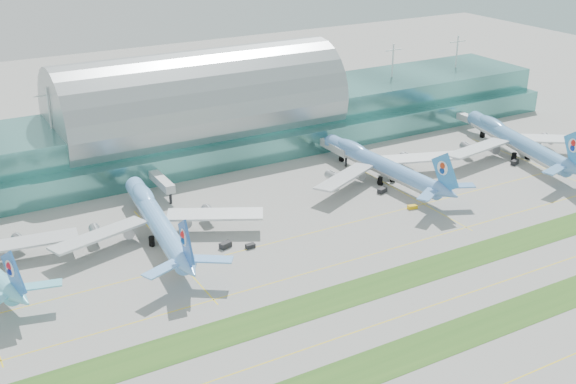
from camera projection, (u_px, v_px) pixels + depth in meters
ground at (384, 288)px, 203.27m from camera, size 700.00×700.00×0.00m
terminal at (200, 120)px, 300.62m from camera, size 340.00×69.10×36.00m
grass_strip_near at (452, 337)px, 180.88m from camera, size 420.00×12.00×0.08m
grass_strip_far at (380, 284)px, 204.85m from camera, size 420.00×12.00×0.08m
taxiline_a at (511, 381)px, 164.91m from camera, size 420.00×0.35×0.01m
taxiline_b at (416, 311)px, 192.08m from camera, size 420.00×0.35×0.01m
taxiline_c at (349, 261)px, 217.65m from camera, size 420.00×0.35×0.01m
taxiline_d at (311, 233)px, 235.23m from camera, size 420.00×0.35×0.01m
airliner_b at (157, 219)px, 229.36m from camera, size 68.78×78.47×21.59m
airliner_c at (379, 163)px, 275.52m from camera, size 68.47×77.83×21.42m
airliner_d at (516, 140)px, 299.61m from camera, size 70.95×81.72×22.70m
gse_c at (225, 245)px, 225.42m from camera, size 4.30×3.08×1.82m
gse_d at (250, 246)px, 225.38m from camera, size 2.99×1.83×1.33m
gse_e at (412, 207)px, 252.72m from camera, size 3.57×2.32×1.27m
gse_f at (382, 190)px, 265.80m from camera, size 4.25×3.15×1.76m
gse_g at (515, 162)px, 292.64m from camera, size 4.27×3.05×1.82m
gse_h at (574, 157)px, 298.40m from camera, size 4.35×2.07×1.82m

